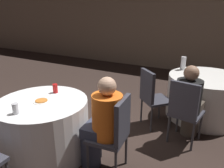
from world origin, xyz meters
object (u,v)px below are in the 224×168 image
Objects in this scene: pizza_plate_near at (41,101)px; soda_can_red at (55,88)px; person_black_shirt at (189,103)px; bottle_far at (183,63)px; chair_far_south at (185,108)px; chair_near_east at (115,130)px; table_near at (45,127)px; table_far at (205,97)px; soda_can_silver at (15,109)px; chair_far_southwest at (152,94)px; person_orange_shirt at (102,125)px.

soda_can_red is at bearing 98.90° from pizza_plate_near.
person_black_shirt reaches higher than pizza_plate_near.
bottle_far is (-0.33, 1.10, 0.28)m from person_black_shirt.
chair_far_south is at bearing -76.53° from bottle_far.
soda_can_red is (-1.02, 0.20, 0.24)m from chair_near_east.
table_near is at bearing 128.48° from pizza_plate_near.
person_black_shirt is (-0.14, -0.88, 0.21)m from table_far.
table_near is at bearing -137.29° from chair_far_south.
person_black_shirt reaches higher than soda_can_silver.
person_black_shirt reaches higher than chair_far_southwest.
person_black_shirt is (0.58, -0.10, 0.02)m from chair_far_southwest.
soda_can_silver is at bearing 110.17° from chair_near_east.
chair_near_east is 2.23m from bottle_far.
bottle_far reaches higher than chair_near_east.
soda_can_silver reaches higher than pizza_plate_near.
chair_near_east is at bearing -112.31° from chair_far_south.
table_near is 5.46× the size of pizza_plate_near.
person_orange_shirt is 0.95m from soda_can_silver.
person_black_shirt is at bearing 90.00° from chair_far_south.
chair_near_east is 0.81× the size of person_orange_shirt.
chair_near_east is 0.84× the size of person_black_shirt.
person_black_shirt is 9.17× the size of soda_can_silver.
table_far is at bearing 90.00° from chair_far_south.
soda_can_silver is at bearing -77.82° from chair_far_southwest.
person_orange_shirt is 0.91m from soda_can_red.
bottle_far reaches higher than table_far.
chair_far_south is at bearing -43.47° from person_orange_shirt.
pizza_plate_near is (-0.98, -1.30, 0.18)m from chair_far_southwest.
chair_near_east is (0.98, 0.10, 0.19)m from table_near.
chair_far_south is at bearing 24.63° from soda_can_red.
chair_far_south is (0.56, 0.93, 0.00)m from chair_near_east.
chair_near_east and chair_far_southwest have the same top height.
pizza_plate_near is 1.69× the size of soda_can_silver.
person_black_shirt is at bearing 45.12° from soda_can_silver.
chair_far_south is 3.87× the size of bottle_far.
table_far is 10.52× the size of soda_can_red.
person_black_shirt is (0.76, 1.11, -0.01)m from person_orange_shirt.
pizza_plate_near is (0.00, -0.00, 0.37)m from table_near.
table_far is at bearing 55.22° from soda_can_silver.
bottle_far is at bearing 112.42° from chair_far_south.
pizza_plate_near is 1.69× the size of soda_can_red.
chair_far_south is at bearing -37.11° from chair_near_east.
person_black_shirt is at bearing -73.35° from bottle_far.
table_far is 2.71m from pizza_plate_near.
chair_far_south reaches higher than table_near.
bottle_far is (0.26, 2.20, 0.30)m from chair_near_east.
chair_far_southwest is (0.01, 1.20, 0.00)m from chair_near_east.
table_near is 1.21× the size of chair_far_southwest.
table_near is 0.84m from person_orange_shirt.
chair_near_east is 0.17m from person_orange_shirt.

